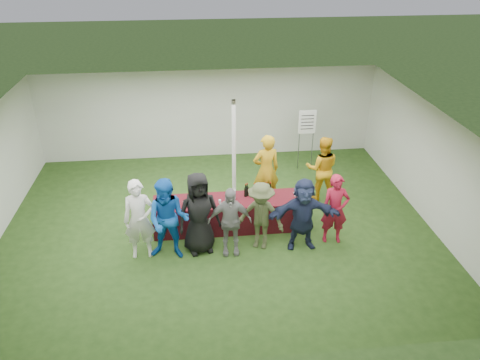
{
  "coord_description": "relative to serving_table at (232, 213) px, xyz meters",
  "views": [
    {
      "loc": [
        -0.48,
        -9.36,
        6.2
      ],
      "look_at": [
        0.51,
        -0.1,
        1.25
      ],
      "focal_mm": 35.0,
      "sensor_mm": 36.0,
      "label": 1
    }
  ],
  "objects": [
    {
      "name": "customer_2",
      "position": [
        -0.77,
        -0.81,
        0.56
      ],
      "size": [
        1.02,
        0.79,
        1.86
      ],
      "primitive_type": "imported",
      "rotation": [
        0.0,
        0.0,
        0.24
      ],
      "color": "black",
      "rests_on": "ground"
    },
    {
      "name": "serving_table",
      "position": [
        0.0,
        0.0,
        0.0
      ],
      "size": [
        3.6,
        0.8,
        0.75
      ],
      "primitive_type": "cube",
      "color": "#55131C",
      "rests_on": "ground"
    },
    {
      "name": "customer_3",
      "position": [
        -0.12,
        -0.97,
        0.42
      ],
      "size": [
        0.94,
        0.42,
        1.58
      ],
      "primitive_type": "imported",
      "rotation": [
        0.0,
        0.0,
        -0.04
      ],
      "color": "gray",
      "rests_on": "ground"
    },
    {
      "name": "wine_bottles",
      "position": [
        0.62,
        0.14,
        0.5
      ],
      "size": [
        0.65,
        0.11,
        0.32
      ],
      "color": "black",
      "rests_on": "serving_table"
    },
    {
      "name": "bar_towel",
      "position": [
        1.61,
        0.05,
        0.39
      ],
      "size": [
        0.25,
        0.18,
        0.03
      ],
      "primitive_type": "cube",
      "color": "white",
      "rests_on": "serving_table"
    },
    {
      "name": "customer_0",
      "position": [
        -2.0,
        -0.87,
        0.53
      ],
      "size": [
        0.68,
        0.47,
        1.8
      ],
      "primitive_type": "imported",
      "rotation": [
        0.0,
        0.0,
        0.06
      ],
      "color": "silver",
      "rests_on": "ground"
    },
    {
      "name": "dump_bucket",
      "position": [
        1.59,
        -0.22,
        0.46
      ],
      "size": [
        0.25,
        0.25,
        0.18
      ],
      "primitive_type": "cylinder",
      "color": "slate",
      "rests_on": "serving_table"
    },
    {
      "name": "customer_4",
      "position": [
        0.56,
        -0.84,
        0.42
      ],
      "size": [
        1.17,
        0.93,
        1.58
      ],
      "primitive_type": "imported",
      "rotation": [
        0.0,
        0.0,
        -0.39
      ],
      "color": "#434A2A",
      "rests_on": "ground"
    },
    {
      "name": "wine_glasses",
      "position": [
        -0.89,
        -0.24,
        0.49
      ],
      "size": [
        1.13,
        0.1,
        0.16
      ],
      "color": "silver",
      "rests_on": "serving_table"
    },
    {
      "name": "staff_back",
      "position": [
        2.43,
        1.14,
        0.48
      ],
      "size": [
        0.94,
        0.79,
        1.72
      ],
      "primitive_type": "imported",
      "rotation": [
        0.0,
        0.0,
        2.95
      ],
      "color": "gold",
      "rests_on": "ground"
    },
    {
      "name": "customer_6",
      "position": [
        2.22,
        -0.78,
        0.44
      ],
      "size": [
        0.63,
        0.45,
        1.64
      ],
      "primitive_type": "imported",
      "rotation": [
        0.0,
        0.0,
        -0.09
      ],
      "color": "maroon",
      "rests_on": "ground"
    },
    {
      "name": "wine_list_sign",
      "position": [
        2.42,
        2.9,
        0.94
      ],
      "size": [
        0.5,
        0.03,
        1.8
      ],
      "color": "slate",
      "rests_on": "ground"
    },
    {
      "name": "customer_1",
      "position": [
        -1.4,
        -0.98,
        0.55
      ],
      "size": [
        1.02,
        0.86,
        1.84
      ],
      "primitive_type": "imported",
      "rotation": [
        0.0,
        0.0,
        -0.2
      ],
      "color": "#1254B4",
      "rests_on": "ground"
    },
    {
      "name": "tent",
      "position": [
        0.19,
        1.3,
        0.98
      ],
      "size": [
        10.0,
        10.0,
        10.0
      ],
      "color": "white",
      "rests_on": "ground"
    },
    {
      "name": "customer_5",
      "position": [
        1.46,
        -0.93,
        0.46
      ],
      "size": [
        1.56,
        0.52,
        1.67
      ],
      "primitive_type": "imported",
      "rotation": [
        0.0,
        0.0,
        -0.01
      ],
      "color": "#1F2746",
      "rests_on": "ground"
    },
    {
      "name": "water_bottle",
      "position": [
        0.08,
        0.08,
        0.48
      ],
      "size": [
        0.07,
        0.07,
        0.23
      ],
      "color": "silver",
      "rests_on": "serving_table"
    },
    {
      "name": "ground",
      "position": [
        -0.31,
        0.1,
        -0.38
      ],
      "size": [
        60.0,
        60.0,
        0.0
      ],
      "primitive_type": "plane",
      "color": "#284719",
      "rests_on": "ground"
    },
    {
      "name": "staff_pourer",
      "position": [
        0.96,
        1.01,
        0.57
      ],
      "size": [
        0.76,
        0.57,
        1.89
      ],
      "primitive_type": "imported",
      "rotation": [
        0.0,
        0.0,
        3.33
      ],
      "color": "#C29317",
      "rests_on": "ground"
    }
  ]
}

